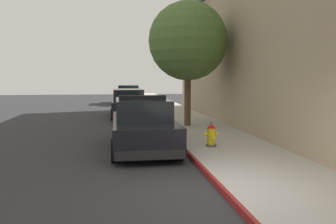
% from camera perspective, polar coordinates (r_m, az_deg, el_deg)
% --- Properties ---
extents(ground_plane, '(32.65, 60.00, 0.20)m').
position_cam_1_polar(ground_plane, '(16.68, -17.04, -2.68)').
color(ground_plane, '#2B2B2D').
extents(sidewalk_pavement, '(2.84, 60.00, 0.14)m').
position_cam_1_polar(sidewalk_pavement, '(16.82, 3.59, -1.78)').
color(sidewalk_pavement, '#ADA89E').
rests_on(sidewalk_pavement, ground).
extents(curb_painted_edge, '(0.08, 60.00, 0.14)m').
position_cam_1_polar(curb_painted_edge, '(16.58, -1.36, -1.88)').
color(curb_painted_edge, maroon).
rests_on(curb_painted_edge, ground).
extents(storefront_building, '(7.72, 23.35, 6.81)m').
position_cam_1_polar(storefront_building, '(16.66, 23.17, 9.22)').
color(storefront_building, tan).
rests_on(storefront_building, ground).
extents(police_cruiser, '(1.94, 4.84, 1.68)m').
position_cam_1_polar(police_cruiser, '(11.14, -4.10, -2.13)').
color(police_cruiser, black).
rests_on(police_cruiser, ground).
extents(parked_car_silver_ahead, '(1.94, 4.84, 1.56)m').
position_cam_1_polar(parked_car_silver_ahead, '(20.17, -6.44, 1.35)').
color(parked_car_silver_ahead, black).
rests_on(parked_car_silver_ahead, ground).
extents(parked_car_dark_far, '(1.94, 4.84, 1.56)m').
position_cam_1_polar(parked_car_dark_far, '(30.01, -6.48, 2.77)').
color(parked_car_dark_far, navy).
rests_on(parked_car_dark_far, ground).
extents(fire_hydrant, '(0.44, 0.40, 0.76)m').
position_cam_1_polar(fire_hydrant, '(10.87, 7.01, -3.71)').
color(fire_hydrant, '#4C4C51').
rests_on(fire_hydrant, sidewalk_pavement).
extents(street_tree, '(3.37, 3.37, 5.33)m').
position_cam_1_polar(street_tree, '(15.34, 3.23, 11.36)').
color(street_tree, brown).
rests_on(street_tree, sidewalk_pavement).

